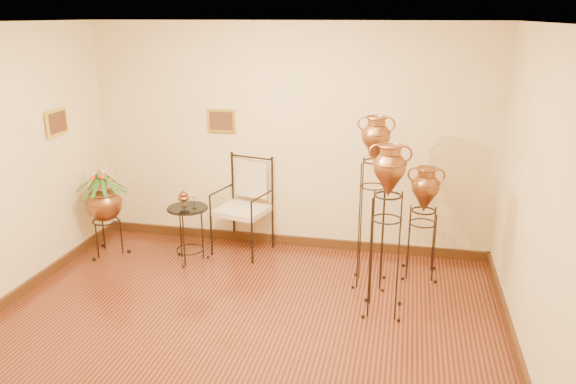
% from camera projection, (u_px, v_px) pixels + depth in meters
% --- Properties ---
extents(ground, '(5.00, 5.00, 0.00)m').
position_uv_depth(ground, '(230.00, 351.00, 5.00)').
color(ground, brown).
rests_on(ground, ground).
extents(room_shell, '(5.02, 5.02, 2.81)m').
position_uv_depth(room_shell, '(223.00, 162.00, 4.49)').
color(room_shell, '#FCDDA3').
rests_on(room_shell, ground).
extents(amphora_tall, '(0.47, 0.47, 1.90)m').
position_uv_depth(amphora_tall, '(373.00, 201.00, 5.96)').
color(amphora_tall, black).
rests_on(amphora_tall, ground).
extents(amphora_mid, '(0.43, 0.43, 1.75)m').
position_uv_depth(amphora_mid, '(386.00, 230.00, 5.41)').
color(amphora_mid, black).
rests_on(amphora_mid, ground).
extents(amphora_short, '(0.52, 0.52, 1.30)m').
position_uv_depth(amphora_short, '(423.00, 222.00, 6.28)').
color(amphora_short, black).
rests_on(amphora_short, ground).
extents(planter_urn, '(0.85, 0.85, 1.25)m').
position_uv_depth(planter_urn, '(104.00, 200.00, 6.84)').
color(planter_urn, black).
rests_on(planter_urn, ground).
extents(armchair, '(0.79, 0.76, 1.19)m').
position_uv_depth(armchair, '(242.00, 207.00, 6.93)').
color(armchair, black).
rests_on(armchair, ground).
extents(side_table, '(0.62, 0.62, 0.87)m').
position_uv_depth(side_table, '(189.00, 233.00, 6.74)').
color(side_table, black).
rests_on(side_table, ground).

